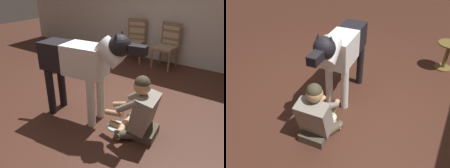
{
  "view_description": "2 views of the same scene",
  "coord_description": "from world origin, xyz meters",
  "views": [
    {
      "loc": [
        1.89,
        -2.2,
        1.85
      ],
      "look_at": [
        0.38,
        -0.01,
        0.57
      ],
      "focal_mm": 35.32,
      "sensor_mm": 36.0,
      "label": 1
    },
    {
      "loc": [
        2.48,
        1.17,
        2.33
      ],
      "look_at": [
        0.27,
        -0.11,
        0.45
      ],
      "focal_mm": 35.63,
      "sensor_mm": 36.0,
      "label": 2
    }
  ],
  "objects": [
    {
      "name": "large_dog",
      "position": [
        0.0,
        -0.18,
        0.85
      ],
      "size": [
        1.68,
        0.46,
        1.31
      ],
      "color": "white",
      "rests_on": "ground"
    },
    {
      "name": "ground_plane",
      "position": [
        0.0,
        0.0,
        0.0
      ],
      "size": [
        15.76,
        15.76,
        0.0
      ],
      "primitive_type": "plane",
      "color": "#47261C"
    },
    {
      "name": "dining_chair_left_of_pair",
      "position": [
        -0.64,
        2.48,
        0.54
      ],
      "size": [
        0.55,
        0.55,
        0.98
      ],
      "color": "brown",
      "rests_on": "ground"
    },
    {
      "name": "back_wall",
      "position": [
        0.0,
        2.81,
        1.3
      ],
      "size": [
        9.11,
        0.1,
        2.6
      ],
      "primitive_type": "cube",
      "color": "beige",
      "rests_on": "ground"
    },
    {
      "name": "round_side_table",
      "position": [
        -1.75,
        1.1,
        0.32
      ],
      "size": [
        0.42,
        0.42,
        0.53
      ],
      "color": "brown",
      "rests_on": "ground"
    },
    {
      "name": "dining_chair_right_of_pair",
      "position": [
        0.18,
        2.48,
        0.54
      ],
      "size": [
        0.5,
        0.5,
        0.98
      ],
      "color": "brown",
      "rests_on": "ground"
    },
    {
      "name": "hot_dog_on_plate",
      "position": [
        0.53,
        -0.12,
        0.03
      ],
      "size": [
        0.25,
        0.25,
        0.06
      ],
      "color": "silver",
      "rests_on": "ground"
    },
    {
      "name": "person_sitting_on_floor",
      "position": [
        0.86,
        -0.08,
        0.34
      ],
      "size": [
        0.7,
        0.57,
        0.83
      ],
      "color": "brown",
      "rests_on": "ground"
    }
  ]
}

